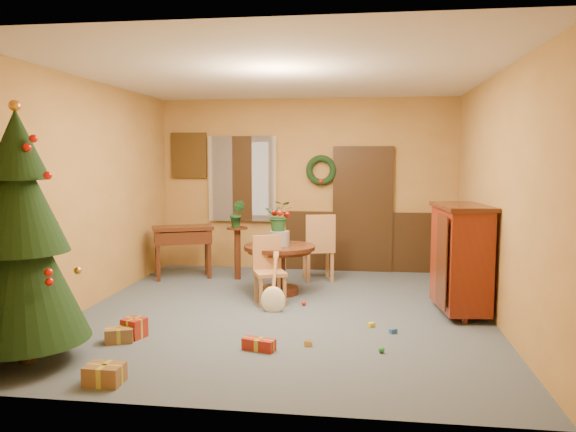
% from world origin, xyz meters
% --- Properties ---
extents(room_envelope, '(5.50, 5.50, 5.50)m').
position_xyz_m(room_envelope, '(0.21, 2.70, 1.12)').
color(room_envelope, '#34414C').
rests_on(room_envelope, ground).
extents(dining_table, '(1.00, 1.00, 0.69)m').
position_xyz_m(dining_table, '(-0.19, 0.94, 0.48)').
color(dining_table, black).
rests_on(dining_table, floor).
extents(urn, '(0.28, 0.28, 0.21)m').
position_xyz_m(urn, '(-0.19, 0.94, 0.79)').
color(urn, slate).
rests_on(urn, dining_table).
extents(centerpiece_plant, '(0.38, 0.33, 0.42)m').
position_xyz_m(centerpiece_plant, '(-0.19, 0.94, 1.11)').
color(centerpiece_plant, '#1E4C23').
rests_on(centerpiece_plant, urn).
extents(chair_near, '(0.50, 0.50, 0.89)m').
position_xyz_m(chair_near, '(-0.26, 0.42, 0.48)').
color(chair_near, '#A66A42').
rests_on(chair_near, floor).
extents(chair_far, '(0.56, 0.56, 1.05)m').
position_xyz_m(chair_far, '(0.29, 1.82, 0.56)').
color(chair_far, '#A66A42').
rests_on(chair_far, floor).
extents(guitar, '(0.39, 0.51, 0.70)m').
position_xyz_m(guitar, '(-0.13, 0.00, 0.36)').
color(guitar, white).
rests_on(guitar, floor).
extents(plant_stand, '(0.32, 0.32, 0.83)m').
position_xyz_m(plant_stand, '(-0.99, 1.78, 0.52)').
color(plant_stand, black).
rests_on(plant_stand, floor).
extents(stand_plant, '(0.24, 0.20, 0.42)m').
position_xyz_m(stand_plant, '(-0.99, 1.78, 1.04)').
color(stand_plant, '#19471E').
rests_on(stand_plant, plant_stand).
extents(christmas_tree, '(1.18, 1.18, 2.43)m').
position_xyz_m(christmas_tree, '(-2.15, -2.01, 1.15)').
color(christmas_tree, '#382111').
rests_on(christmas_tree, floor).
extents(writing_desk, '(1.04, 0.80, 0.83)m').
position_xyz_m(writing_desk, '(-1.87, 1.76, 0.63)').
color(writing_desk, black).
rests_on(writing_desk, floor).
extents(sideboard, '(0.67, 1.11, 1.35)m').
position_xyz_m(sideboard, '(2.15, 0.22, 0.72)').
color(sideboard, '#4F1909').
rests_on(sideboard, floor).
extents(gift_a, '(0.32, 0.23, 0.17)m').
position_xyz_m(gift_a, '(-1.19, -2.40, 0.08)').
color(gift_a, brown).
rests_on(gift_a, floor).
extents(gift_b, '(0.26, 0.26, 0.21)m').
position_xyz_m(gift_b, '(-1.44, -1.19, 0.10)').
color(gift_b, maroon).
rests_on(gift_b, floor).
extents(gift_c, '(0.33, 0.28, 0.15)m').
position_xyz_m(gift_c, '(-1.53, -1.36, 0.07)').
color(gift_c, brown).
rests_on(gift_c, floor).
extents(gift_d, '(0.35, 0.22, 0.12)m').
position_xyz_m(gift_d, '(-0.05, -1.40, 0.06)').
color(gift_d, maroon).
rests_on(gift_d, floor).
extents(toy_a, '(0.09, 0.09, 0.05)m').
position_xyz_m(toy_a, '(1.31, -0.67, 0.03)').
color(toy_a, '#24579D').
rests_on(toy_a, floor).
extents(toy_b, '(0.06, 0.06, 0.06)m').
position_xyz_m(toy_b, '(1.17, -1.31, 0.03)').
color(toy_b, '#238133').
rests_on(toy_b, floor).
extents(toy_c, '(0.09, 0.09, 0.05)m').
position_xyz_m(toy_c, '(1.07, -0.47, 0.03)').
color(toy_c, gold).
rests_on(toy_c, floor).
extents(toy_d, '(0.06, 0.06, 0.06)m').
position_xyz_m(toy_d, '(0.22, 0.34, 0.03)').
color(toy_d, red).
rests_on(toy_d, floor).
extents(toy_e, '(0.08, 0.06, 0.05)m').
position_xyz_m(toy_e, '(0.43, -1.21, 0.03)').
color(toy_e, gold).
rests_on(toy_e, floor).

